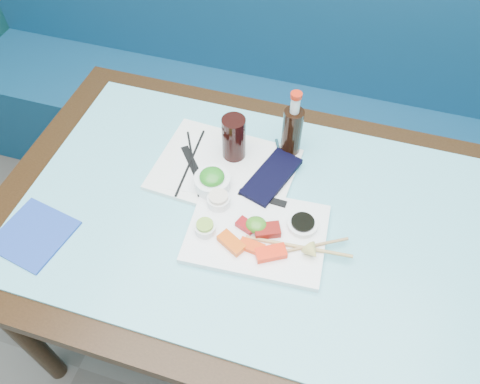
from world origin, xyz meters
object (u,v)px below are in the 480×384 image
(sashimi_plate, at_px, (257,234))
(blue_napkin, at_px, (34,234))
(seaweed_bowl, at_px, (212,182))
(cola_bottle_body, at_px, (292,133))
(booth_bench, at_px, (304,113))
(cola_glass, at_px, (234,138))
(dining_table, at_px, (252,233))
(serving_tray, at_px, (225,169))

(sashimi_plate, distance_m, blue_napkin, 0.57)
(sashimi_plate, xyz_separation_m, blue_napkin, (-0.54, -0.16, -0.01))
(seaweed_bowl, relative_size, cola_bottle_body, 0.61)
(booth_bench, distance_m, seaweed_bowl, 0.91)
(booth_bench, height_order, seaweed_bowl, booth_bench)
(seaweed_bowl, distance_m, cola_glass, 0.14)
(dining_table, bearing_deg, seaweed_bowl, 160.34)
(cola_bottle_body, distance_m, blue_napkin, 0.73)
(seaweed_bowl, bearing_deg, dining_table, -19.66)
(dining_table, distance_m, serving_tray, 0.19)
(booth_bench, bearing_deg, cola_bottle_body, -85.98)
(seaweed_bowl, height_order, cola_bottle_body, cola_bottle_body)
(dining_table, height_order, serving_tray, serving_tray)
(booth_bench, height_order, cola_bottle_body, booth_bench)
(dining_table, height_order, cola_bottle_body, cola_bottle_body)
(dining_table, height_order, seaweed_bowl, seaweed_bowl)
(sashimi_plate, distance_m, cola_glass, 0.28)
(seaweed_bowl, relative_size, blue_napkin, 0.57)
(booth_bench, relative_size, cola_bottle_body, 18.77)
(cola_bottle_body, bearing_deg, dining_table, -99.84)
(serving_tray, bearing_deg, booth_bench, 84.12)
(cola_glass, height_order, cola_bottle_body, cola_bottle_body)
(serving_tray, bearing_deg, seaweed_bowl, -94.30)
(sashimi_plate, height_order, seaweed_bowl, seaweed_bowl)
(booth_bench, bearing_deg, serving_tray, -99.18)
(booth_bench, xyz_separation_m, sashimi_plate, (0.03, -0.90, 0.39))
(sashimi_plate, bearing_deg, seaweed_bowl, 141.76)
(cola_glass, bearing_deg, sashimi_plate, -60.30)
(dining_table, relative_size, blue_napkin, 8.19)
(sashimi_plate, bearing_deg, cola_glass, 115.87)
(booth_bench, height_order, cola_glass, booth_bench)
(seaweed_bowl, distance_m, cola_bottle_body, 0.26)
(cola_bottle_body, bearing_deg, blue_napkin, -139.98)
(seaweed_bowl, xyz_separation_m, cola_glass, (0.02, 0.13, 0.05))
(dining_table, bearing_deg, blue_napkin, -156.34)
(booth_bench, relative_size, blue_napkin, 17.54)
(booth_bench, bearing_deg, seaweed_bowl, -99.03)
(dining_table, height_order, cola_glass, cola_glass)
(blue_napkin, bearing_deg, cola_bottle_body, 40.02)
(seaweed_bowl, distance_m, blue_napkin, 0.47)
(seaweed_bowl, height_order, blue_napkin, seaweed_bowl)
(booth_bench, height_order, blue_napkin, booth_bench)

